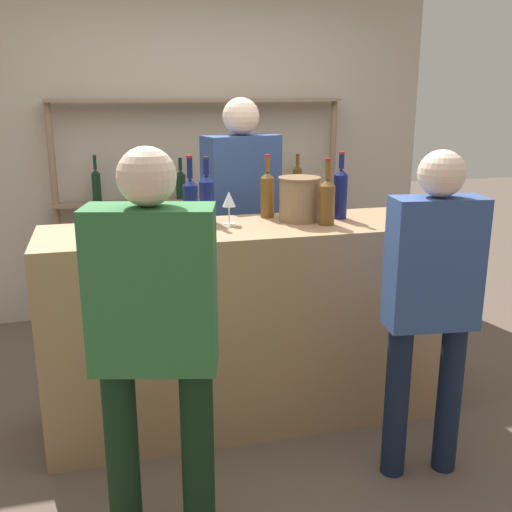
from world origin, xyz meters
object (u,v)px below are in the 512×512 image
(counter_bottle_1, at_px, (191,204))
(counter_bottle_4, at_px, (340,192))
(counter_bottle_2, at_px, (207,197))
(counter_bottle_0, at_px, (267,193))
(counter_bottle_3, at_px, (327,200))
(ice_bucket, at_px, (299,199))
(server_behind_counter, at_px, (242,213))
(customer_left, at_px, (154,329))
(wine_glass, at_px, (229,200))
(customer_right, at_px, (432,293))

(counter_bottle_1, xyz_separation_m, counter_bottle_4, (0.85, 0.15, -0.00))
(counter_bottle_2, xyz_separation_m, counter_bottle_4, (0.72, -0.09, 0.01))
(counter_bottle_1, relative_size, counter_bottle_2, 1.10)
(counter_bottle_0, relative_size, counter_bottle_3, 1.00)
(counter_bottle_3, height_order, counter_bottle_4, counter_bottle_4)
(counter_bottle_1, distance_m, counter_bottle_4, 0.86)
(ice_bucket, xyz_separation_m, server_behind_counter, (-0.16, 0.66, -0.20))
(server_behind_counter, bearing_deg, ice_bucket, -0.14)
(ice_bucket, height_order, customer_left, customer_left)
(counter_bottle_2, relative_size, wine_glass, 2.01)
(counter_bottle_4, relative_size, ice_bucket, 1.54)
(counter_bottle_2, height_order, counter_bottle_3, counter_bottle_2)
(server_behind_counter, bearing_deg, counter_bottle_0, -11.50)
(wine_glass, bearing_deg, ice_bucket, -1.81)
(customer_right, bearing_deg, ice_bucket, 32.91)
(counter_bottle_4, bearing_deg, counter_bottle_1, -169.71)
(counter_bottle_2, height_order, wine_glass, counter_bottle_2)
(wine_glass, relative_size, customer_right, 0.11)
(counter_bottle_0, bearing_deg, counter_bottle_2, -172.90)
(wine_glass, height_order, server_behind_counter, server_behind_counter)
(customer_left, bearing_deg, counter_bottle_2, -6.66)
(counter_bottle_3, xyz_separation_m, wine_glass, (-0.49, 0.15, -0.00))
(counter_bottle_2, relative_size, customer_right, 0.23)
(counter_bottle_2, bearing_deg, customer_left, -110.84)
(server_behind_counter, bearing_deg, counter_bottle_3, 4.76)
(counter_bottle_4, height_order, customer_left, customer_left)
(customer_right, bearing_deg, customer_left, 104.31)
(ice_bucket, bearing_deg, counter_bottle_1, -165.81)
(counter_bottle_0, relative_size, counter_bottle_1, 0.90)
(ice_bucket, bearing_deg, counter_bottle_4, -0.16)
(ice_bucket, relative_size, customer_left, 0.15)
(wine_glass, bearing_deg, counter_bottle_2, 142.83)
(wine_glass, bearing_deg, customer_left, -117.60)
(counter_bottle_1, distance_m, customer_right, 1.21)
(counter_bottle_4, bearing_deg, server_behind_counter, 121.08)
(ice_bucket, bearing_deg, customer_left, -133.35)
(counter_bottle_3, xyz_separation_m, customer_right, (0.27, -0.63, -0.32))
(counter_bottle_1, relative_size, counter_bottle_3, 1.10)
(customer_right, distance_m, server_behind_counter, 1.53)
(counter_bottle_4, xyz_separation_m, ice_bucket, (-0.24, 0.00, -0.03))
(counter_bottle_4, height_order, server_behind_counter, server_behind_counter)
(counter_bottle_4, distance_m, ice_bucket, 0.24)
(counter_bottle_4, bearing_deg, ice_bucket, 179.84)
(counter_bottle_4, distance_m, wine_glass, 0.62)
(counter_bottle_2, height_order, customer_left, customer_left)
(counter_bottle_0, relative_size, counter_bottle_4, 0.95)
(counter_bottle_2, bearing_deg, counter_bottle_0, 7.10)
(customer_right, relative_size, server_behind_counter, 0.89)
(customer_right, relative_size, customer_left, 0.96)
(wine_glass, distance_m, server_behind_counter, 0.72)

